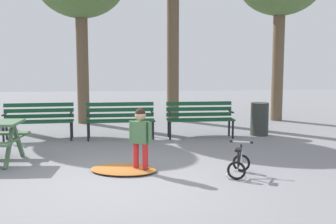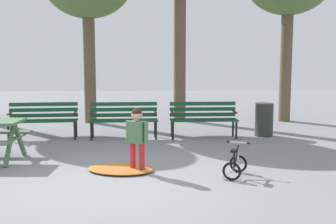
{
  "view_description": "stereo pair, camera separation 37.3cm",
  "coord_description": "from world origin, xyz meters",
  "px_view_note": "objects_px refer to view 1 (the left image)",
  "views": [
    {
      "loc": [
        0.17,
        -6.47,
        1.94
      ],
      "look_at": [
        0.9,
        1.97,
        0.85
      ],
      "focal_mm": 46.32,
      "sensor_mm": 36.0,
      "label": 1
    },
    {
      "loc": [
        0.54,
        -6.5,
        1.94
      ],
      "look_at": [
        0.9,
        1.97,
        0.85
      ],
      "focal_mm": 46.32,
      "sensor_mm": 36.0,
      "label": 2
    }
  ],
  "objects_px": {
    "kids_bicycle": "(239,164)",
    "trash_bin": "(259,119)",
    "park_bench_far_left": "(39,118)",
    "park_bench_right": "(200,116)",
    "park_bench_left": "(120,117)",
    "child_standing": "(140,135)"
  },
  "relations": [
    {
      "from": "child_standing",
      "to": "trash_bin",
      "type": "bearing_deg",
      "value": 46.95
    },
    {
      "from": "park_bench_far_left",
      "to": "park_bench_right",
      "type": "xyz_separation_m",
      "value": [
        3.8,
        -0.01,
        0.0
      ]
    },
    {
      "from": "park_bench_far_left",
      "to": "kids_bicycle",
      "type": "relative_size",
      "value": 2.58
    },
    {
      "from": "park_bench_left",
      "to": "trash_bin",
      "type": "height_order",
      "value": "park_bench_left"
    },
    {
      "from": "child_standing",
      "to": "kids_bicycle",
      "type": "distance_m",
      "value": 1.69
    },
    {
      "from": "park_bench_right",
      "to": "park_bench_left",
      "type": "bearing_deg",
      "value": -179.96
    },
    {
      "from": "kids_bicycle",
      "to": "trash_bin",
      "type": "relative_size",
      "value": 0.78
    },
    {
      "from": "park_bench_far_left",
      "to": "trash_bin",
      "type": "relative_size",
      "value": 2.02
    },
    {
      "from": "park_bench_left",
      "to": "park_bench_right",
      "type": "xyz_separation_m",
      "value": [
        1.9,
        0.0,
        0.0
      ]
    },
    {
      "from": "trash_bin",
      "to": "park_bench_left",
      "type": "bearing_deg",
      "value": -177.65
    },
    {
      "from": "park_bench_right",
      "to": "trash_bin",
      "type": "height_order",
      "value": "park_bench_right"
    },
    {
      "from": "park_bench_far_left",
      "to": "kids_bicycle",
      "type": "bearing_deg",
      "value": -41.42
    },
    {
      "from": "kids_bicycle",
      "to": "park_bench_far_left",
      "type": "bearing_deg",
      "value": 138.58
    },
    {
      "from": "child_standing",
      "to": "kids_bicycle",
      "type": "bearing_deg",
      "value": -12.31
    },
    {
      "from": "kids_bicycle",
      "to": "trash_bin",
      "type": "height_order",
      "value": "trash_bin"
    },
    {
      "from": "child_standing",
      "to": "trash_bin",
      "type": "distance_m",
      "value": 4.42
    },
    {
      "from": "trash_bin",
      "to": "park_bench_right",
      "type": "bearing_deg",
      "value": -174.74
    },
    {
      "from": "park_bench_left",
      "to": "child_standing",
      "type": "bearing_deg",
      "value": -82.53
    },
    {
      "from": "park_bench_right",
      "to": "trash_bin",
      "type": "distance_m",
      "value": 1.52
    },
    {
      "from": "park_bench_left",
      "to": "trash_bin",
      "type": "bearing_deg",
      "value": 2.35
    },
    {
      "from": "park_bench_far_left",
      "to": "park_bench_left",
      "type": "bearing_deg",
      "value": -0.42
    },
    {
      "from": "park_bench_left",
      "to": "trash_bin",
      "type": "relative_size",
      "value": 2.0
    }
  ]
}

